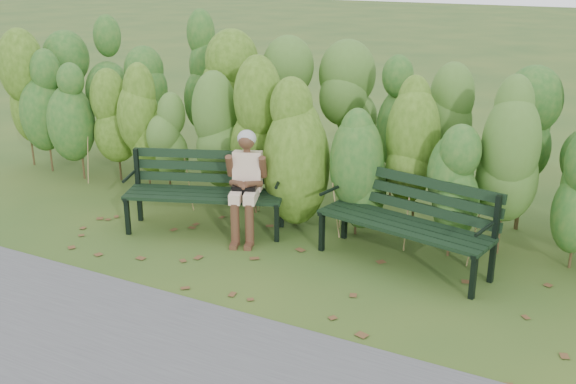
% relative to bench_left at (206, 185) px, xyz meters
% --- Properties ---
extents(ground, '(80.00, 80.00, 0.00)m').
position_rel_bench_left_xyz_m(ground, '(1.24, -0.64, -0.54)').
color(ground, '#2A491B').
extents(footpath, '(60.00, 2.50, 0.01)m').
position_rel_bench_left_xyz_m(footpath, '(1.24, -2.84, -0.54)').
color(footpath, '#474749').
rests_on(footpath, ground).
extents(hedge_band, '(11.04, 1.67, 2.42)m').
position_rel_bench_left_xyz_m(hedge_band, '(1.24, 1.22, 0.71)').
color(hedge_band, '#47381E').
rests_on(hedge_band, ground).
extents(leaf_litter, '(5.99, 2.21, 0.01)m').
position_rel_bench_left_xyz_m(leaf_litter, '(1.04, -0.79, -0.54)').
color(leaf_litter, brown).
rests_on(leaf_litter, ground).
extents(bench_left, '(1.94, 1.21, 0.92)m').
position_rel_bench_left_xyz_m(bench_left, '(0.00, 0.00, 0.00)').
color(bench_left, black).
rests_on(bench_left, ground).
extents(bench_right, '(1.94, 0.96, 0.93)m').
position_rel_bench_left_xyz_m(bench_right, '(2.44, 0.17, 0.00)').
color(bench_right, black).
rests_on(bench_right, ground).
extents(seated_woman, '(0.54, 0.74, 1.25)m').
position_rel_bench_left_xyz_m(seated_woman, '(0.54, 0.01, 0.17)').
color(seated_woman, beige).
rests_on(seated_woman, ground).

